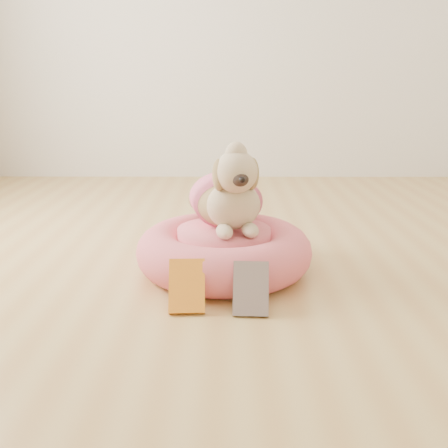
{
  "coord_description": "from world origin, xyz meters",
  "views": [
    {
      "loc": [
        0.03,
        -1.9,
        0.75
      ],
      "look_at": [
        0.02,
        -0.0,
        0.22
      ],
      "focal_mm": 40.0,
      "sensor_mm": 36.0,
      "label": 1
    }
  ],
  "objects_px": {
    "dog": "(228,182)",
    "book_yellow": "(187,286)",
    "pet_bed": "(224,251)",
    "book_white": "(251,289)"
  },
  "relations": [
    {
      "from": "book_yellow",
      "to": "dog",
      "type": "bearing_deg",
      "value": 68.3
    },
    {
      "from": "pet_bed",
      "to": "dog",
      "type": "distance_m",
      "value": 0.28
    },
    {
      "from": "pet_bed",
      "to": "dog",
      "type": "height_order",
      "value": "dog"
    },
    {
      "from": "pet_bed",
      "to": "book_white",
      "type": "xyz_separation_m",
      "value": [
        0.09,
        -0.39,
        -0.0
      ]
    },
    {
      "from": "dog",
      "to": "book_yellow",
      "type": "relative_size",
      "value": 2.68
    },
    {
      "from": "pet_bed",
      "to": "dog",
      "type": "relative_size",
      "value": 1.43
    },
    {
      "from": "dog",
      "to": "book_yellow",
      "type": "distance_m",
      "value": 0.51
    },
    {
      "from": "book_yellow",
      "to": "pet_bed",
      "type": "bearing_deg",
      "value": 68.88
    },
    {
      "from": "pet_bed",
      "to": "book_yellow",
      "type": "relative_size",
      "value": 3.83
    },
    {
      "from": "dog",
      "to": "book_white",
      "type": "xyz_separation_m",
      "value": [
        0.08,
        -0.42,
        -0.28
      ]
    }
  ]
}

